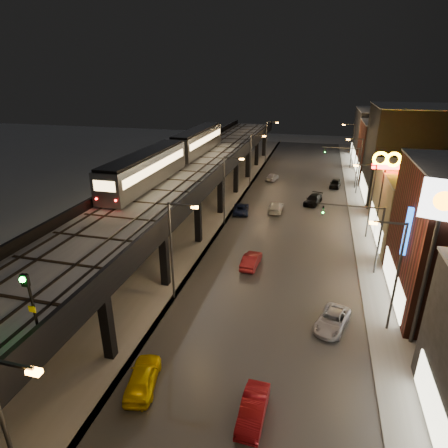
# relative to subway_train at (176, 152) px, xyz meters

# --- Properties ---
(ground) EXTENTS (220.00, 220.00, 0.00)m
(ground) POSITION_rel_subway_train_xyz_m (8.50, -34.81, -8.41)
(ground) COLOR silver
(road_surface) EXTENTS (17.00, 120.00, 0.06)m
(road_surface) POSITION_rel_subway_train_xyz_m (16.00, 0.19, -8.38)
(road_surface) COLOR #46474D
(road_surface) RESTS_ON ground
(sidewalk_right) EXTENTS (4.00, 120.00, 0.14)m
(sidewalk_right) POSITION_rel_subway_train_xyz_m (26.00, 0.19, -8.34)
(sidewalk_right) COLOR #9FA1A8
(sidewalk_right) RESTS_ON ground
(under_viaduct_pavement) EXTENTS (11.00, 120.00, 0.06)m
(under_viaduct_pavement) POSITION_rel_subway_train_xyz_m (2.50, 0.19, -8.38)
(under_viaduct_pavement) COLOR #9FA1A8
(under_viaduct_pavement) RESTS_ON ground
(elevated_viaduct) EXTENTS (9.00, 100.00, 6.30)m
(elevated_viaduct) POSITION_rel_subway_train_xyz_m (2.50, -2.96, -2.79)
(elevated_viaduct) COLOR black
(elevated_viaduct) RESTS_ON ground
(viaduct_trackbed) EXTENTS (8.40, 100.00, 0.32)m
(viaduct_trackbed) POSITION_rel_subway_train_xyz_m (2.49, -2.84, -2.02)
(viaduct_trackbed) COLOR #B2B7C1
(viaduct_trackbed) RESTS_ON elevated_viaduct
(viaduct_parapet_streetside) EXTENTS (0.30, 100.00, 1.10)m
(viaduct_parapet_streetside) POSITION_rel_subway_train_xyz_m (6.85, -2.81, -1.56)
(viaduct_parapet_streetside) COLOR black
(viaduct_parapet_streetside) RESTS_ON elevated_viaduct
(viaduct_parapet_far) EXTENTS (0.30, 100.00, 1.10)m
(viaduct_parapet_far) POSITION_rel_subway_train_xyz_m (-1.85, -2.81, -1.56)
(viaduct_parapet_far) COLOR black
(viaduct_parapet_far) RESTS_ON elevated_viaduct
(building_c) EXTENTS (12.20, 15.20, 8.16)m
(building_c) POSITION_rel_subway_train_xyz_m (32.49, -2.81, -4.33)
(building_c) COLOR gray
(building_c) RESTS_ON ground
(building_d) EXTENTS (12.20, 13.20, 14.16)m
(building_d) POSITION_rel_subway_train_xyz_m (32.49, 13.19, -1.33)
(building_d) COLOR black
(building_d) RESTS_ON ground
(building_e) EXTENTS (12.20, 12.20, 10.16)m
(building_e) POSITION_rel_subway_train_xyz_m (32.49, 27.19, -3.33)
(building_e) COLOR #511C17
(building_e) RESTS_ON ground
(building_f) EXTENTS (12.20, 16.20, 11.16)m
(building_f) POSITION_rel_subway_train_xyz_m (32.49, 41.19, -2.83)
(building_f) COLOR #333336
(building_f) RESTS_ON ground
(streetlight_left_0) EXTENTS (2.57, 0.28, 9.00)m
(streetlight_left_0) POSITION_rel_subway_train_xyz_m (8.07, -39.81, -3.18)
(streetlight_left_0) COLOR #38383A
(streetlight_left_0) RESTS_ON ground
(streetlight_left_1) EXTENTS (2.57, 0.28, 9.00)m
(streetlight_left_1) POSITION_rel_subway_train_xyz_m (8.07, -21.81, -3.18)
(streetlight_left_1) COLOR #38383A
(streetlight_left_1) RESTS_ON ground
(streetlight_right_1) EXTENTS (2.56, 0.28, 9.00)m
(streetlight_right_1) POSITION_rel_subway_train_xyz_m (25.23, -21.81, -3.18)
(streetlight_right_1) COLOR #38383A
(streetlight_right_1) RESTS_ON ground
(streetlight_left_2) EXTENTS (2.57, 0.28, 9.00)m
(streetlight_left_2) POSITION_rel_subway_train_xyz_m (8.07, -3.81, -3.18)
(streetlight_left_2) COLOR #38383A
(streetlight_left_2) RESTS_ON ground
(streetlight_right_2) EXTENTS (2.56, 0.28, 9.00)m
(streetlight_right_2) POSITION_rel_subway_train_xyz_m (25.23, -3.81, -3.18)
(streetlight_right_2) COLOR #38383A
(streetlight_right_2) RESTS_ON ground
(streetlight_left_3) EXTENTS (2.57, 0.28, 9.00)m
(streetlight_left_3) POSITION_rel_subway_train_xyz_m (8.07, 14.19, -3.18)
(streetlight_left_3) COLOR #38383A
(streetlight_left_3) RESTS_ON ground
(streetlight_right_3) EXTENTS (2.56, 0.28, 9.00)m
(streetlight_right_3) POSITION_rel_subway_train_xyz_m (25.23, 14.19, -3.18)
(streetlight_right_3) COLOR #38383A
(streetlight_right_3) RESTS_ON ground
(streetlight_left_4) EXTENTS (2.57, 0.28, 9.00)m
(streetlight_left_4) POSITION_rel_subway_train_xyz_m (8.07, 32.19, -3.18)
(streetlight_left_4) COLOR #38383A
(streetlight_left_4) RESTS_ON ground
(streetlight_right_4) EXTENTS (2.56, 0.28, 9.00)m
(streetlight_right_4) POSITION_rel_subway_train_xyz_m (25.23, 32.19, -3.18)
(streetlight_right_4) COLOR #38383A
(streetlight_right_4) RESTS_ON ground
(traffic_light_rig_a) EXTENTS (6.10, 0.34, 7.00)m
(traffic_light_rig_a) POSITION_rel_subway_train_xyz_m (24.34, -12.81, -3.91)
(traffic_light_rig_a) COLOR #38383A
(traffic_light_rig_a) RESTS_ON ground
(traffic_light_rig_b) EXTENTS (6.10, 0.34, 7.00)m
(traffic_light_rig_b) POSITION_rel_subway_train_xyz_m (24.34, 17.19, -3.91)
(traffic_light_rig_b) COLOR #38383A
(traffic_light_rig_b) RESTS_ON ground
(subway_train) EXTENTS (3.02, 37.02, 3.61)m
(subway_train) POSITION_rel_subway_train_xyz_m (0.00, 0.00, 0.00)
(subway_train) COLOR gray
(subway_train) RESTS_ON viaduct_trackbed
(rail_signal) EXTENTS (0.39, 0.45, 3.38)m
(rail_signal) POSITION_rel_subway_train_xyz_m (6.40, -35.78, 0.61)
(rail_signal) COLOR black
(rail_signal) RESTS_ON viaduct_trackbed
(car_taxi) EXTENTS (2.61, 4.57, 1.47)m
(car_taxi) POSITION_rel_subway_train_xyz_m (9.63, -31.78, -7.68)
(car_taxi) COLOR #F2CC00
(car_taxi) RESTS_ON ground
(car_near_white) EXTENTS (1.70, 4.22, 1.36)m
(car_near_white) POSITION_rel_subway_train_xyz_m (13.37, -14.41, -7.73)
(car_near_white) COLOR maroon
(car_near_white) RESTS_ON ground
(car_mid_silver) EXTENTS (2.79, 4.82, 1.26)m
(car_mid_silver) POSITION_rel_subway_train_xyz_m (9.07, 0.81, -7.78)
(car_mid_silver) COLOR #121B43
(car_mid_silver) RESTS_ON ground
(car_mid_dark) EXTENTS (1.91, 4.65, 1.35)m
(car_mid_dark) POSITION_rel_subway_train_xyz_m (13.81, 2.54, -7.74)
(car_mid_dark) COLOR silver
(car_mid_dark) RESTS_ON ground
(car_far_white) EXTENTS (2.26, 4.07, 1.31)m
(car_far_white) POSITION_rel_subway_train_xyz_m (11.12, 18.97, -7.75)
(car_far_white) COLOR silver
(car_far_white) RESTS_ON ground
(car_onc_silver) EXTENTS (1.48, 3.99, 1.30)m
(car_onc_silver) POSITION_rel_subway_train_xyz_m (16.82, -32.37, -7.76)
(car_onc_silver) COLOR maroon
(car_onc_silver) RESTS_ON ground
(car_onc_dark) EXTENTS (3.22, 4.81, 1.23)m
(car_onc_dark) POSITION_rel_subway_train_xyz_m (21.33, -22.61, -7.80)
(car_onc_dark) COLOR silver
(car_onc_dark) RESTS_ON ground
(car_onc_white) EXTENTS (3.04, 5.01, 1.36)m
(car_onc_white) POSITION_rel_subway_train_xyz_m (18.86, 7.22, -7.73)
(car_onc_white) COLOR black
(car_onc_white) RESTS_ON ground
(car_onc_red) EXTENTS (2.19, 4.26, 1.39)m
(car_onc_red) POSITION_rel_subway_train_xyz_m (22.25, 17.06, -7.72)
(car_onc_red) COLOR black
(car_onc_red) RESTS_ON ground
(sign_mcdonalds) EXTENTS (3.10, 0.46, 10.47)m
(sign_mcdonalds) POSITION_rel_subway_train_xyz_m (26.50, -3.60, 0.17)
(sign_mcdonalds) COLOR #38383A
(sign_mcdonalds) RESTS_ON ground
(sign_citgo) EXTENTS (2.63, 0.39, 12.49)m
(sign_citgo) POSITION_rel_subway_train_xyz_m (27.00, -23.05, 1.30)
(sign_citgo) COLOR #38383A
(sign_citgo) RESTS_ON ground
(sign_carwash) EXTENTS (1.75, 0.35, 9.10)m
(sign_carwash) POSITION_rel_subway_train_xyz_m (27.00, -18.72, -1.94)
(sign_carwash) COLOR #38383A
(sign_carwash) RESTS_ON ground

